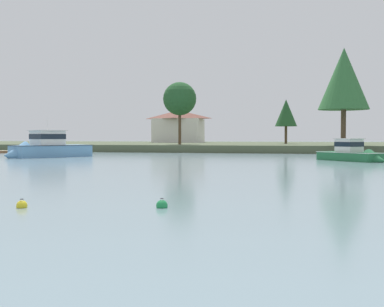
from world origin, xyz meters
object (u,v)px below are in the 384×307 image
object	(u,v)px
cruiser_skyblue	(43,151)
mooring_buoy_green	(162,206)
mooring_buoy_yellow	(22,206)
cruiser_green	(355,156)
dinghy_wood	(1,152)

from	to	relation	value
cruiser_skyblue	mooring_buoy_green	world-z (taller)	cruiser_skyblue
cruiser_skyblue	mooring_buoy_yellow	size ratio (longest dim) A/B	25.17
cruiser_green	mooring_buoy_yellow	world-z (taller)	cruiser_green
cruiser_skyblue	mooring_buoy_green	distance (m)	44.28
cruiser_green	mooring_buoy_yellow	distance (m)	38.41
mooring_buoy_green	mooring_buoy_yellow	size ratio (longest dim) A/B	1.06
dinghy_wood	mooring_buoy_yellow	size ratio (longest dim) A/B	8.30
cruiser_green	mooring_buoy_yellow	size ratio (longest dim) A/B	17.44
dinghy_wood	cruiser_green	xyz separation A→B (m)	(47.25, -13.29, 0.34)
dinghy_wood	mooring_buoy_green	bearing A→B (deg)	-51.16
dinghy_wood	mooring_buoy_green	distance (m)	62.14
cruiser_green	mooring_buoy_green	xyz separation A→B (m)	(-8.28, -35.12, -0.40)
cruiser_skyblue	cruiser_green	xyz separation A→B (m)	(33.57, -1.22, -0.21)
dinghy_wood	cruiser_green	size ratio (longest dim) A/B	0.48
cruiser_skyblue	mooring_buoy_yellow	world-z (taller)	cruiser_skyblue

